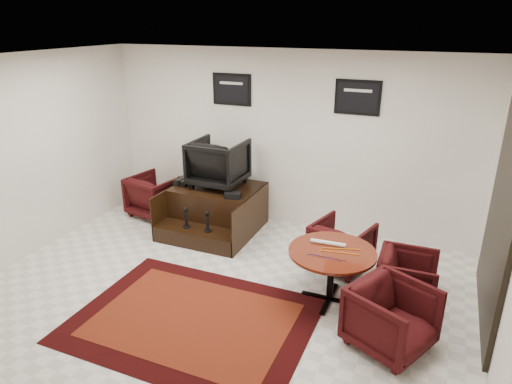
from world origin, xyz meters
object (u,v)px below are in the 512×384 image
(shine_chair, at_px, (218,161))
(armchair_side, at_px, (155,194))
(meeting_table, at_px, (332,257))
(table_chair_window, at_px, (408,276))
(shine_podium, at_px, (216,210))
(table_chair_back, at_px, (342,243))
(table_chair_corner, at_px, (392,315))

(shine_chair, distance_m, armchair_side, 1.43)
(meeting_table, height_order, table_chair_window, table_chair_window)
(shine_podium, distance_m, table_chair_back, 2.19)
(shine_chair, distance_m, table_chair_back, 2.35)
(shine_chair, height_order, table_chair_window, shine_chair)
(meeting_table, bearing_deg, table_chair_back, 93.99)
(shine_chair, xyz_separation_m, meeting_table, (2.21, -1.40, -0.52))
(meeting_table, xyz_separation_m, table_chair_back, (-0.06, 0.83, -0.22))
(table_chair_back, distance_m, table_chair_corner, 1.64)
(shine_podium, height_order, armchair_side, armchair_side)
(table_chair_window, distance_m, table_chair_corner, 0.92)
(table_chair_corner, bearing_deg, meeting_table, 79.20)
(table_chair_back, bearing_deg, shine_chair, 1.31)
(meeting_table, height_order, table_chair_corner, table_chair_corner)
(shine_podium, relative_size, table_chair_back, 1.92)
(armchair_side, distance_m, table_chair_corner, 4.64)
(shine_chair, xyz_separation_m, armchair_side, (-1.23, -0.05, -0.72))
(armchair_side, relative_size, table_chair_corner, 1.01)
(shine_chair, height_order, table_chair_back, shine_chair)
(table_chair_back, bearing_deg, shine_podium, 4.92)
(meeting_table, xyz_separation_m, table_chair_window, (0.85, 0.34, -0.24))
(table_chair_window, bearing_deg, shine_podium, 71.97)
(table_chair_corner, bearing_deg, shine_chair, 82.24)
(meeting_table, bearing_deg, table_chair_window, 21.65)
(meeting_table, bearing_deg, armchair_side, 158.47)
(armchair_side, bearing_deg, shine_chair, -166.53)
(table_chair_back, height_order, table_chair_window, table_chair_back)
(shine_chair, bearing_deg, table_chair_corner, 146.98)
(shine_podium, height_order, table_chair_back, table_chair_back)
(shine_podium, height_order, table_chair_window, shine_podium)
(shine_chair, distance_m, meeting_table, 2.67)
(shine_podium, xyz_separation_m, table_chair_window, (3.05, -0.92, 0.02))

